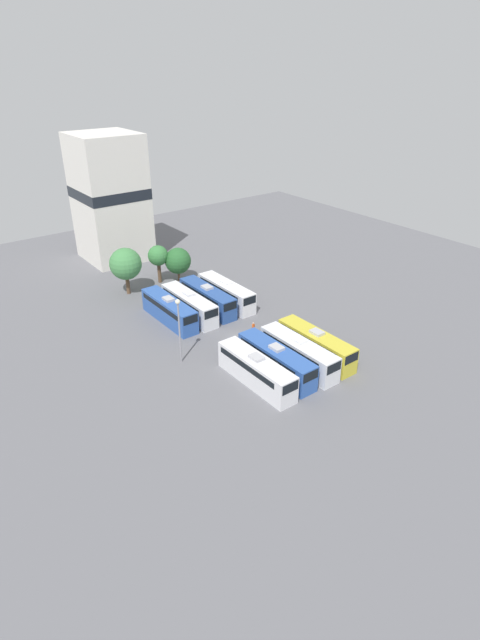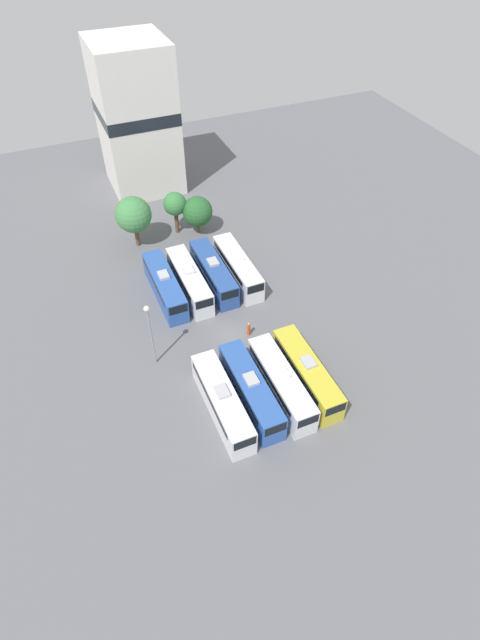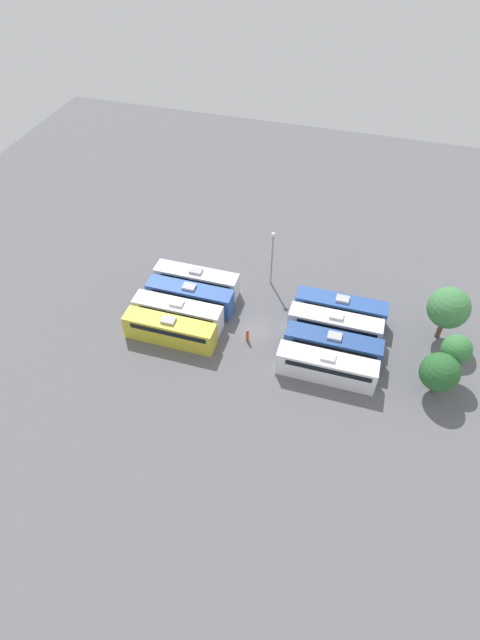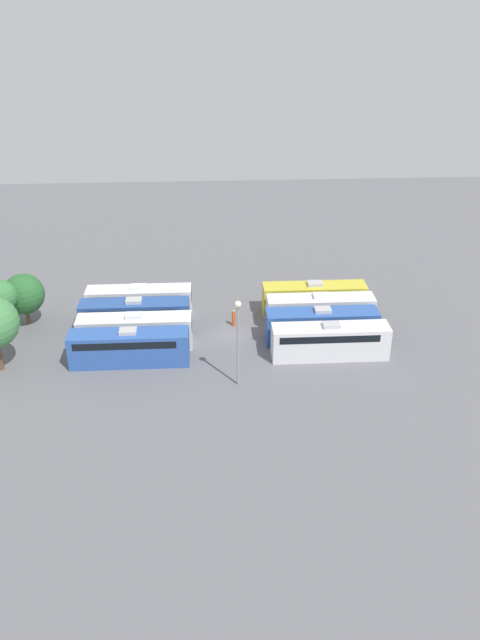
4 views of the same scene
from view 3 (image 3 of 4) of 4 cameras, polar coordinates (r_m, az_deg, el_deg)
ground_plane at (r=61.84m, az=1.88°, el=-1.09°), size 116.26×116.26×0.00m
bus_0 at (r=66.01m, az=-4.95°, el=4.53°), size 2.53×11.15×3.60m
bus_1 at (r=63.78m, az=-5.71°, el=2.69°), size 2.53×11.15×3.60m
bus_2 at (r=61.83m, az=-7.07°, el=0.84°), size 2.53×11.15×3.60m
bus_3 at (r=59.89m, az=-8.00°, el=-1.13°), size 2.53×11.15×3.60m
bus_4 at (r=63.10m, az=11.46°, el=1.27°), size 2.53×11.15×3.60m
bus_5 at (r=60.89m, az=10.81°, el=-0.63°), size 2.53×11.15×3.60m
bus_6 at (r=58.61m, az=10.59°, el=-2.93°), size 2.53×11.15×3.60m
bus_7 at (r=56.47m, az=9.88°, el=-5.26°), size 2.53×11.15×3.60m
worker_person at (r=59.97m, az=0.85°, el=-1.78°), size 0.36×0.36×1.84m
light_pole at (r=64.69m, az=3.73°, el=7.98°), size 0.60×0.60×8.31m
tree_0 at (r=62.36m, az=22.74°, el=1.28°), size 4.87×4.87×7.34m
tree_1 at (r=58.43m, az=23.50°, el=-3.14°), size 3.26×3.26×6.24m
tree_2 at (r=57.01m, az=21.86°, el=-5.56°), size 4.24×4.24×5.62m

